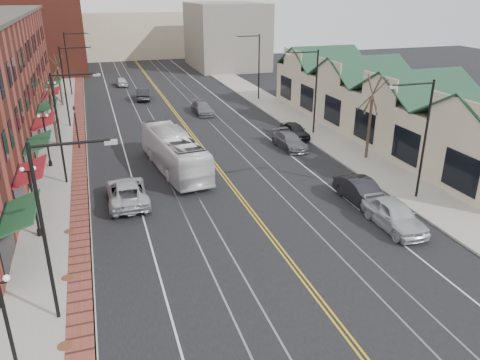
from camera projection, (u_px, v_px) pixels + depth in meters
ground at (299, 274)px, 23.74m from camera, size 160.00×160.00×0.00m
sidewalk_left at (62, 166)px, 37.94m from camera, size 4.00×120.00×0.15m
sidewalk_right at (327, 139)px, 44.70m from camera, size 4.00×120.00×0.15m
building_right at (384, 111)px, 45.54m from camera, size 8.00×36.00×4.60m
backdrop_left at (40, 29)px, 78.18m from camera, size 14.00×18.00×14.00m
backdrop_mid at (130, 34)px, 96.84m from camera, size 22.00×14.00×9.00m
backdrop_right at (226, 36)px, 83.08m from camera, size 12.00×16.00×11.00m
streetlight_l_0 at (53, 215)px, 18.71m from camera, size 3.33×0.25×8.00m
streetlight_l_1 at (64, 117)px, 32.79m from camera, size 3.33×0.25×8.00m
streetlight_l_2 at (68, 78)px, 46.88m from camera, size 3.33×0.25×8.00m
streetlight_l_3 at (71, 57)px, 60.96m from camera, size 3.33×0.25×8.00m
streetlight_r_0 at (421, 128)px, 30.21m from camera, size 3.33×0.25×8.00m
streetlight_r_1 at (312, 84)px, 44.30m from camera, size 3.33×0.25×8.00m
streetlight_r_2 at (256, 60)px, 58.38m from camera, size 3.33×0.25×8.00m
lamppost_l_0 at (8, 329)px, 16.66m from camera, size 0.84×0.28×4.27m
lamppost_l_1 at (34, 203)px, 26.34m from camera, size 0.84×0.28×4.27m
lamppost_l_2 at (47, 141)px, 36.90m from camera, size 0.84×0.28×4.27m
lamppost_l_3 at (55, 103)px, 49.22m from camera, size 0.84×0.28×4.27m
tree_left_near at (52, 108)px, 41.76m from camera, size 1.78×1.37×6.48m
tree_left_far at (59, 79)px, 55.94m from camera, size 1.66×1.28×6.02m
tree_right_mid at (370, 116)px, 38.15m from camera, size 1.90×1.46×6.93m
manhole_near at (65, 346)px, 18.77m from camera, size 0.60×0.60×0.02m
manhole_mid at (67, 278)px, 23.17m from camera, size 0.60×0.60×0.02m
manhole_far at (69, 231)px, 27.57m from camera, size 0.60×0.60×0.02m
traffic_signal at (76, 124)px, 40.98m from camera, size 0.18×0.15×3.80m
transit_bus at (174, 152)px, 36.61m from camera, size 3.86×11.19×3.05m
parked_suv at (127, 192)px, 31.31m from camera, size 2.61×5.66×1.57m
parked_car_a at (394, 214)px, 28.06m from camera, size 2.09×5.04×1.71m
parked_car_b at (362, 192)px, 31.28m from camera, size 1.88×4.91×1.60m
parked_car_c at (290, 141)px, 42.04m from camera, size 2.17×4.80×1.36m
parked_car_d at (295, 130)px, 45.07m from camera, size 1.85×4.16×1.39m
distant_car_left at (143, 94)px, 60.19m from camera, size 2.16×4.74×1.51m
distant_car_right at (202, 108)px, 53.50m from camera, size 2.03×4.66×1.33m
distant_car_far at (121, 82)px, 68.64m from camera, size 1.95×3.94×1.29m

